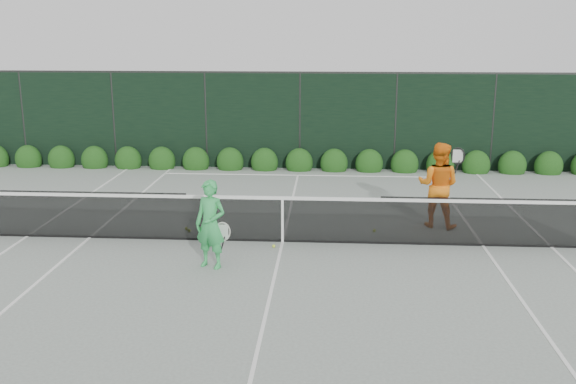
{
  "coord_description": "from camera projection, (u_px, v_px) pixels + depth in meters",
  "views": [
    {
      "loc": [
        0.94,
        -12.68,
        4.26
      ],
      "look_at": [
        0.09,
        0.3,
        1.0
      ],
      "focal_mm": 40.0,
      "sensor_mm": 36.0,
      "label": 1
    }
  ],
  "objects": [
    {
      "name": "player_woman",
      "position": [
        211.0,
        224.0,
        11.76
      ],
      "size": [
        0.7,
        0.58,
        1.65
      ],
      "rotation": [
        0.0,
        0.0,
        -0.36
      ],
      "color": "green",
      "rests_on": "ground"
    },
    {
      "name": "windscreen_fence",
      "position": [
        270.0,
        206.0,
        10.37
      ],
      "size": [
        32.0,
        21.07,
        3.06
      ],
      "color": "black",
      "rests_on": "ground"
    },
    {
      "name": "court_lines",
      "position": [
        283.0,
        242.0,
        13.36
      ],
      "size": [
        11.03,
        23.83,
        0.01
      ],
      "color": "white",
      "rests_on": "ground"
    },
    {
      "name": "player_man",
      "position": [
        438.0,
        185.0,
        14.21
      ],
      "size": [
        1.13,
        1.01,
        1.91
      ],
      "rotation": [
        0.0,
        0.0,
        2.77
      ],
      "color": "orange",
      "rests_on": "ground"
    },
    {
      "name": "tennis_balls",
      "position": [
        248.0,
        234.0,
        13.8
      ],
      "size": [
        4.2,
        1.25,
        0.07
      ],
      "color": "#C5E533",
      "rests_on": "ground"
    },
    {
      "name": "tennis_net",
      "position": [
        281.0,
        217.0,
        13.24
      ],
      "size": [
        12.9,
        0.1,
        1.07
      ],
      "color": "#10301D",
      "rests_on": "ground"
    },
    {
      "name": "hedge_row",
      "position": [
        299.0,
        163.0,
        20.23
      ],
      "size": [
        31.66,
        0.65,
        0.94
      ],
      "color": "#11360E",
      "rests_on": "ground"
    },
    {
      "name": "ground",
      "position": [
        283.0,
        242.0,
        13.36
      ],
      "size": [
        80.0,
        80.0,
        0.0
      ],
      "primitive_type": "plane",
      "color": "gray",
      "rests_on": "ground"
    }
  ]
}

